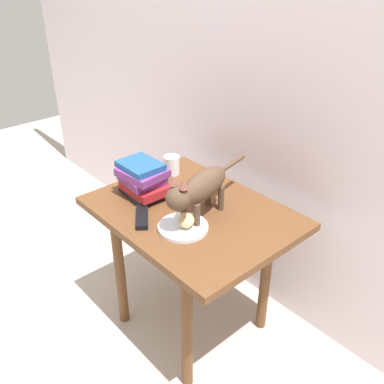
{
  "coord_description": "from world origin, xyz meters",
  "views": [
    {
      "loc": [
        1.05,
        -0.94,
        1.5
      ],
      "look_at": [
        0.0,
        0.0,
        0.69
      ],
      "focal_mm": 39.93,
      "sensor_mm": 36.0,
      "label": 1
    }
  ],
  "objects_px": {
    "bread_roll": "(186,220)",
    "cat": "(199,188)",
    "plate": "(183,227)",
    "side_table": "(192,229)",
    "candle_jar": "(172,166)",
    "book_stack": "(143,180)",
    "tv_remote": "(142,217)"
  },
  "relations": [
    {
      "from": "side_table",
      "to": "candle_jar",
      "type": "distance_m",
      "value": 0.35
    },
    {
      "from": "bread_roll",
      "to": "book_stack",
      "type": "height_order",
      "value": "book_stack"
    },
    {
      "from": "cat",
      "to": "side_table",
      "type": "bearing_deg",
      "value": 160.63
    },
    {
      "from": "tv_remote",
      "to": "side_table",
      "type": "bearing_deg",
      "value": 104.23
    },
    {
      "from": "bread_roll",
      "to": "candle_jar",
      "type": "bearing_deg",
      "value": 147.55
    },
    {
      "from": "bread_roll",
      "to": "candle_jar",
      "type": "relative_size",
      "value": 0.94
    },
    {
      "from": "plate",
      "to": "side_table",
      "type": "bearing_deg",
      "value": 124.27
    },
    {
      "from": "side_table",
      "to": "plate",
      "type": "distance_m",
      "value": 0.17
    },
    {
      "from": "bread_roll",
      "to": "book_stack",
      "type": "relative_size",
      "value": 0.38
    },
    {
      "from": "bread_roll",
      "to": "book_stack",
      "type": "bearing_deg",
      "value": 174.62
    },
    {
      "from": "side_table",
      "to": "cat",
      "type": "xyz_separation_m",
      "value": [
        0.06,
        -0.02,
        0.22
      ]
    },
    {
      "from": "book_stack",
      "to": "candle_jar",
      "type": "xyz_separation_m",
      "value": [
        -0.08,
        0.21,
        -0.04
      ]
    },
    {
      "from": "plate",
      "to": "tv_remote",
      "type": "xyz_separation_m",
      "value": [
        -0.15,
        -0.07,
        0.0
      ]
    },
    {
      "from": "bread_roll",
      "to": "cat",
      "type": "relative_size",
      "value": 0.17
    },
    {
      "from": "side_table",
      "to": "candle_jar",
      "type": "xyz_separation_m",
      "value": [
        -0.29,
        0.14,
        0.13
      ]
    },
    {
      "from": "plate",
      "to": "cat",
      "type": "distance_m",
      "value": 0.15
    },
    {
      "from": "plate",
      "to": "candle_jar",
      "type": "relative_size",
      "value": 2.17
    },
    {
      "from": "side_table",
      "to": "book_stack",
      "type": "bearing_deg",
      "value": -161.07
    },
    {
      "from": "plate",
      "to": "bread_roll",
      "type": "xyz_separation_m",
      "value": [
        0.01,
        0.01,
        0.03
      ]
    },
    {
      "from": "side_table",
      "to": "tv_remote",
      "type": "relative_size",
      "value": 5.2
    },
    {
      "from": "bread_roll",
      "to": "cat",
      "type": "xyz_separation_m",
      "value": [
        -0.02,
        0.08,
        0.09
      ]
    },
    {
      "from": "cat",
      "to": "candle_jar",
      "type": "relative_size",
      "value": 5.55
    },
    {
      "from": "candle_jar",
      "to": "book_stack",
      "type": "bearing_deg",
      "value": -70.23
    },
    {
      "from": "bread_roll",
      "to": "cat",
      "type": "height_order",
      "value": "cat"
    },
    {
      "from": "plate",
      "to": "bread_roll",
      "type": "height_order",
      "value": "bread_roll"
    },
    {
      "from": "cat",
      "to": "tv_remote",
      "type": "xyz_separation_m",
      "value": [
        -0.14,
        -0.16,
        -0.12
      ]
    },
    {
      "from": "candle_jar",
      "to": "tv_remote",
      "type": "relative_size",
      "value": 0.57
    },
    {
      "from": "bread_roll",
      "to": "plate",
      "type": "bearing_deg",
      "value": -133.96
    },
    {
      "from": "side_table",
      "to": "candle_jar",
      "type": "height_order",
      "value": "candle_jar"
    },
    {
      "from": "plate",
      "to": "candle_jar",
      "type": "height_order",
      "value": "candle_jar"
    },
    {
      "from": "plate",
      "to": "cat",
      "type": "relative_size",
      "value": 0.39
    },
    {
      "from": "book_stack",
      "to": "tv_remote",
      "type": "bearing_deg",
      "value": -38.38
    }
  ]
}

